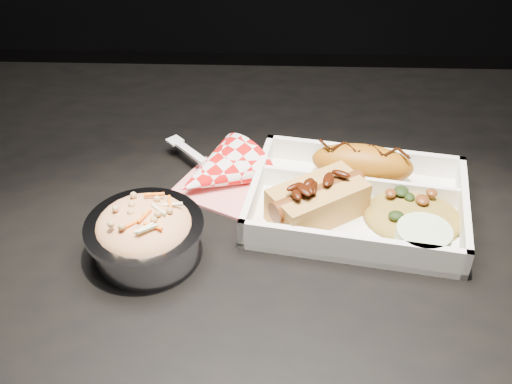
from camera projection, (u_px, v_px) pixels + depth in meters
dining_table at (301, 276)px, 0.81m from camera, size 1.20×0.80×0.75m
food_tray at (357, 205)px, 0.76m from camera, size 0.28×0.22×0.04m
fried_pastry at (362, 164)px, 0.79m from camera, size 0.13×0.07×0.05m
hotdog at (318, 199)px, 0.74m from camera, size 0.12×0.11×0.06m
fried_rice_mound at (414, 209)px, 0.74m from camera, size 0.13×0.11×0.03m
cupcake_liner at (423, 240)px, 0.70m from camera, size 0.06×0.06×0.03m
foil_coleslaw_cup at (145, 233)px, 0.69m from camera, size 0.13×0.13×0.07m
napkin_fork at (216, 173)px, 0.80m from camera, size 0.15×0.15×0.10m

